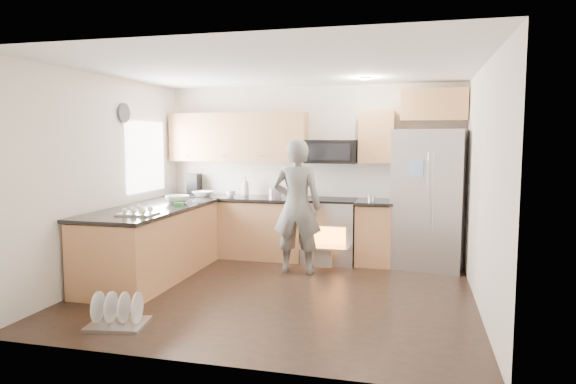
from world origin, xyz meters
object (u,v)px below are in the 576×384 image
(refrigerator, at_px, (429,199))
(dish_rack, at_px, (118,317))
(person, at_px, (297,207))
(stove_range, at_px, (330,216))

(refrigerator, distance_m, dish_rack, 4.39)
(person, bearing_deg, refrigerator, -158.56)
(refrigerator, height_order, person, refrigerator)
(stove_range, bearing_deg, dish_rack, -116.59)
(dish_rack, bearing_deg, refrigerator, 46.46)
(stove_range, relative_size, dish_rack, 2.94)
(stove_range, xyz_separation_m, refrigerator, (1.41, 0.01, 0.29))
(stove_range, height_order, refrigerator, refrigerator)
(stove_range, distance_m, person, 0.85)
(stove_range, bearing_deg, person, -113.15)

